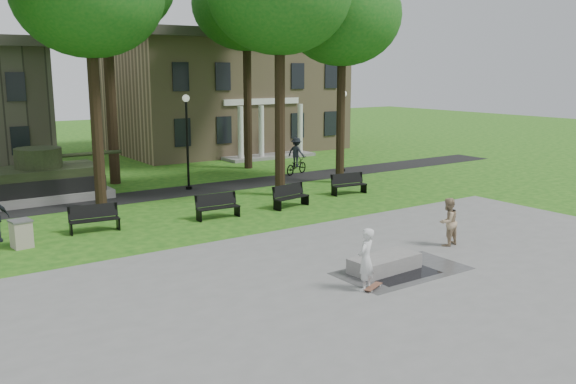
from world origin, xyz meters
name	(u,v)px	position (x,y,z in m)	size (l,w,h in m)	color
ground	(334,249)	(0.00, 0.00, 0.00)	(120.00, 120.00, 0.00)	#1B5113
plaza	(450,292)	(0.00, -5.00, 0.01)	(22.00, 16.00, 0.02)	gray
footpath	(182,191)	(0.00, 12.00, 0.01)	(44.00, 2.60, 0.01)	black
building_right	(223,91)	(10.00, 26.00, 4.34)	(17.00, 12.00, 8.60)	#9E8460
tree_3	(342,16)	(8.00, 9.50, 8.60)	(6.00, 6.00, 11.19)	black
tree_5	(246,4)	(6.50, 16.50, 9.67)	(6.40, 6.40, 12.44)	black
lamp_mid	(187,134)	(0.50, 12.30, 2.79)	(0.36, 0.36, 4.73)	black
lamp_right	(343,124)	(10.50, 12.30, 2.79)	(0.36, 0.36, 4.73)	black
tank_monument	(34,182)	(-6.46, 14.00, 0.86)	(7.45, 3.40, 2.40)	gray
puddle	(402,274)	(-0.01, -3.21, 0.02)	(2.20, 1.20, 0.00)	black
concrete_block	(385,263)	(-0.22, -2.68, 0.24)	(2.20, 1.00, 0.45)	gray
skateboard	(373,287)	(-1.55, -3.65, 0.06)	(0.78, 0.20, 0.07)	brown
skateboarder	(366,259)	(-1.78, -3.58, 0.88)	(0.63, 0.41, 1.73)	silver
friend_watching	(448,222)	(3.40, -1.91, 0.85)	(0.80, 0.63, 1.65)	tan
cyclist	(296,159)	(7.58, 12.93, 0.87)	(2.03, 1.33, 2.13)	black
park_bench_0	(94,218)	(-5.95, 6.78, 0.52)	(1.84, 0.73, 1.00)	black
park_bench_1	(217,206)	(-1.19, 6.06, 0.52)	(1.82, 0.60, 1.00)	black
park_bench_2	(290,195)	(2.41, 6.06, 0.52)	(1.85, 0.84, 1.00)	black
park_bench_3	(348,183)	(6.37, 6.87, 0.52)	(1.84, 0.72, 1.00)	black
trash_bin	(21,234)	(-8.61, 6.09, 0.49)	(0.74, 0.74, 0.96)	gray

